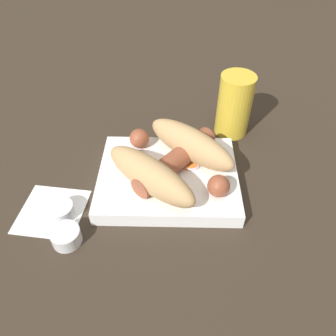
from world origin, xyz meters
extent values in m
plane|color=#33281E|center=(0.00, 0.00, 0.00)|extent=(3.00, 3.00, 0.00)
cube|color=white|center=(0.00, 0.00, 0.01)|extent=(0.24, 0.19, 0.03)
ellipsoid|color=tan|center=(-0.03, -0.04, 0.06)|extent=(0.17, 0.15, 0.06)
ellipsoid|color=tan|center=(0.04, 0.04, 0.06)|extent=(0.17, 0.15, 0.06)
cylinder|color=brown|center=(0.01, 0.01, 0.05)|extent=(0.14, 0.16, 0.04)
sphere|color=brown|center=(0.08, -0.05, 0.05)|extent=(0.04, 0.04, 0.04)
sphere|color=brown|center=(-0.05, 0.07, 0.05)|extent=(0.04, 0.04, 0.04)
cylinder|color=orange|center=(0.04, 0.02, 0.03)|extent=(0.04, 0.04, 0.00)
cylinder|color=orange|center=(0.07, 0.03, 0.03)|extent=(0.04, 0.04, 0.00)
torus|color=silver|center=(0.04, 0.02, 0.03)|extent=(0.03, 0.03, 0.00)
torus|color=silver|center=(0.06, 0.05, 0.03)|extent=(0.03, 0.03, 0.01)
cube|color=white|center=(-0.19, -0.07, 0.00)|extent=(0.11, 0.11, 0.00)
cylinder|color=silver|center=(-0.17, -0.08, 0.01)|extent=(0.04, 0.04, 0.02)
cylinder|color=gold|center=(-0.17, -0.08, 0.01)|extent=(0.04, 0.04, 0.01)
cylinder|color=silver|center=(-0.15, -0.12, 0.01)|extent=(0.04, 0.04, 0.02)
cylinder|color=#4C662D|center=(-0.15, -0.12, 0.01)|extent=(0.04, 0.04, 0.01)
cylinder|color=gold|center=(0.13, 0.15, 0.06)|extent=(0.07, 0.07, 0.12)
camera|label=1|loc=(0.01, -0.39, 0.42)|focal=35.00mm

